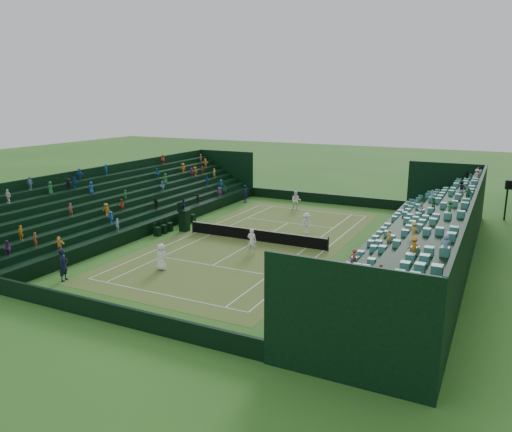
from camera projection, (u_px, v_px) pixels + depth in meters
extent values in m
plane|color=#2A6820|center=(256.00, 241.00, 38.34)|extent=(160.00, 160.00, 0.00)
cube|color=#427D29|center=(256.00, 241.00, 38.34)|extent=(12.97, 26.77, 0.01)
cube|color=black|center=(324.00, 198.00, 52.05)|extent=(17.17, 0.20, 1.00)
cube|color=black|center=(111.00, 313.00, 24.40)|extent=(17.17, 0.20, 1.00)
cube|color=black|center=(365.00, 250.00, 34.54)|extent=(0.20, 31.77, 1.00)
cube|color=black|center=(166.00, 223.00, 41.91)|extent=(0.20, 31.77, 1.00)
cube|color=black|center=(373.00, 251.00, 34.32)|extent=(0.80, 32.00, 1.00)
cube|color=black|center=(384.00, 249.00, 33.92)|extent=(0.80, 32.00, 1.45)
cube|color=black|center=(397.00, 247.00, 33.52)|extent=(0.80, 32.00, 1.90)
cube|color=black|center=(409.00, 246.00, 33.12)|extent=(0.80, 32.00, 2.35)
cube|color=black|center=(422.00, 244.00, 32.72)|extent=(0.80, 32.00, 2.80)
cube|color=black|center=(435.00, 242.00, 32.32)|extent=(0.80, 32.00, 3.25)
cube|color=black|center=(448.00, 241.00, 31.92)|extent=(0.80, 32.00, 3.70)
cube|color=black|center=(462.00, 239.00, 31.52)|extent=(0.80, 32.00, 4.15)
cube|color=black|center=(471.00, 234.00, 31.22)|extent=(0.20, 32.00, 4.90)
cube|color=black|center=(161.00, 222.00, 42.13)|extent=(0.80, 32.00, 1.00)
cube|color=black|center=(153.00, 219.00, 42.42)|extent=(0.80, 32.00, 1.45)
cube|color=black|center=(146.00, 215.00, 42.72)|extent=(0.80, 32.00, 1.90)
cube|color=black|center=(138.00, 212.00, 43.01)|extent=(0.80, 32.00, 2.35)
cube|color=black|center=(131.00, 208.00, 43.31)|extent=(0.80, 32.00, 2.80)
cube|color=black|center=(123.00, 205.00, 43.60)|extent=(0.80, 32.00, 3.25)
cube|color=black|center=(116.00, 201.00, 43.90)|extent=(0.80, 32.00, 3.70)
cube|color=black|center=(109.00, 198.00, 44.19)|extent=(0.80, 32.00, 4.15)
cube|color=black|center=(104.00, 194.00, 44.32)|extent=(0.20, 32.00, 4.90)
cylinder|color=black|center=(193.00, 226.00, 40.73)|extent=(0.10, 0.10, 1.06)
cylinder|color=black|center=(328.00, 244.00, 35.70)|extent=(0.10, 0.10, 1.06)
cube|color=black|center=(256.00, 236.00, 38.23)|extent=(11.57, 0.02, 0.86)
cube|color=white|center=(256.00, 230.00, 38.12)|extent=(11.57, 0.04, 0.07)
cylinder|color=black|center=(506.00, 204.00, 44.53)|extent=(0.16, 0.16, 3.00)
cube|color=black|center=(184.00, 221.00, 41.06)|extent=(0.66, 0.66, 1.71)
cube|color=black|center=(184.00, 210.00, 40.85)|extent=(0.85, 0.85, 0.09)
cube|color=black|center=(181.00, 206.00, 40.92)|extent=(0.08, 0.85, 0.66)
imported|color=black|center=(184.00, 205.00, 40.74)|extent=(0.34, 0.43, 0.88)
cube|color=black|center=(157.00, 232.00, 39.75)|extent=(0.45, 0.45, 0.72)
cube|color=black|center=(155.00, 226.00, 39.75)|extent=(0.05, 0.45, 0.45)
cube|color=black|center=(164.00, 229.00, 40.45)|extent=(0.45, 0.45, 0.72)
cube|color=black|center=(161.00, 224.00, 40.44)|extent=(0.05, 0.45, 0.45)
cube|color=black|center=(169.00, 227.00, 41.15)|extent=(0.45, 0.45, 0.72)
cube|color=black|center=(167.00, 221.00, 41.14)|extent=(0.05, 0.45, 0.45)
cube|color=black|center=(182.00, 222.00, 42.71)|extent=(0.45, 0.45, 0.72)
cube|color=black|center=(180.00, 217.00, 42.71)|extent=(0.05, 0.45, 0.45)
cube|color=black|center=(187.00, 220.00, 43.41)|extent=(0.45, 0.45, 0.72)
cube|color=black|center=(185.00, 215.00, 43.40)|extent=(0.05, 0.45, 0.45)
cube|color=black|center=(192.00, 218.00, 44.11)|extent=(0.45, 0.45, 0.72)
cube|color=black|center=(190.00, 213.00, 44.10)|extent=(0.05, 0.45, 0.45)
imported|color=white|center=(161.00, 257.00, 31.77)|extent=(0.91, 0.65, 1.75)
imported|color=white|center=(252.00, 241.00, 35.08)|extent=(0.72, 0.51, 1.86)
imported|color=white|center=(296.00, 201.00, 48.63)|extent=(1.12, 0.99, 1.95)
imported|color=white|center=(307.00, 223.00, 40.26)|extent=(1.29, 1.15, 1.74)
imported|color=black|center=(245.00, 194.00, 52.20)|extent=(0.48, 0.70, 1.88)
imported|color=black|center=(63.00, 265.00, 29.89)|extent=(0.68, 0.84, 2.01)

